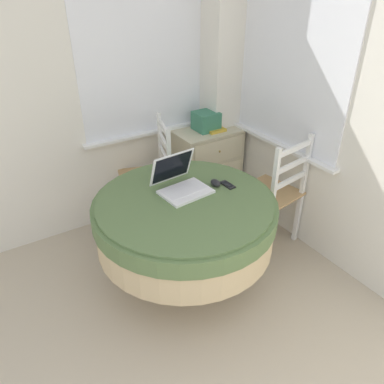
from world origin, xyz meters
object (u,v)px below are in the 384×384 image
computer_mouse (216,183)px  cell_phone (228,185)px  dining_chair_near_right_window (273,194)px  storage_box (206,121)px  dining_chair_near_back_window (150,177)px  corner_cabinet (207,167)px  round_dining_table (185,218)px  laptop (181,183)px  book_on_cabinet (214,129)px

computer_mouse → cell_phone: size_ratio=0.73×
computer_mouse → dining_chair_near_right_window: (0.58, 0.01, -0.28)m
dining_chair_near_right_window → storage_box: size_ratio=4.81×
cell_phone → dining_chair_near_right_window: dining_chair_near_right_window is taller
dining_chair_near_back_window → corner_cabinet: 0.63m
dining_chair_near_right_window → corner_cabinet: (-0.08, 0.82, -0.09)m
round_dining_table → dining_chair_near_right_window: size_ratio=1.25×
round_dining_table → storage_box: bearing=49.3°
dining_chair_near_back_window → corner_cabinet: (0.62, 0.04, -0.09)m
round_dining_table → cell_phone: (0.34, -0.00, 0.16)m
computer_mouse → dining_chair_near_right_window: bearing=1.4°
cell_phone → dining_chair_near_back_window: dining_chair_near_back_window is taller
laptop → cell_phone: laptop is taller
corner_cabinet → round_dining_table: bearing=-131.5°
round_dining_table → book_on_cabinet: size_ratio=6.68×
laptop → dining_chair_near_right_window: bearing=-4.7°
book_on_cabinet → dining_chair_near_back_window: bearing=-179.6°
round_dining_table → book_on_cabinet: (0.81, 0.83, 0.19)m
round_dining_table → computer_mouse: bearing=8.0°
computer_mouse → round_dining_table: bearing=-172.0°
computer_mouse → dining_chair_near_back_window: (-0.12, 0.79, -0.28)m
corner_cabinet → storage_box: storage_box is taller
cell_phone → storage_box: bearing=64.9°
computer_mouse → dining_chair_near_right_window: dining_chair_near_right_window is taller
corner_cabinet → storage_box: (-0.01, 0.01, 0.46)m
dining_chair_near_right_window → book_on_cabinet: size_ratio=5.36×
round_dining_table → storage_box: (0.76, 0.88, 0.26)m
dining_chair_near_right_window → round_dining_table: bearing=-176.5°
dining_chair_near_right_window → storage_box: dining_chair_near_right_window is taller
round_dining_table → computer_mouse: 0.32m
dining_chair_near_back_window → storage_box: size_ratio=4.81×
cell_phone → storage_box: (0.41, 0.88, 0.11)m
dining_chair_near_right_window → book_on_cabinet: bearing=93.0°
book_on_cabinet → corner_cabinet: bearing=135.2°
cell_phone → storage_box: storage_box is taller
dining_chair_near_right_window → corner_cabinet: size_ratio=1.28×
corner_cabinet → book_on_cabinet: (0.04, -0.04, 0.39)m
corner_cabinet → book_on_cabinet: book_on_cabinet is taller
dining_chair_near_back_window → round_dining_table: bearing=-100.0°
laptop → computer_mouse: bearing=-19.5°
dining_chair_near_right_window → corner_cabinet: dining_chair_near_right_window is taller
cell_phone → laptop: bearing=158.3°
round_dining_table → laptop: 0.24m
laptop → computer_mouse: 0.24m
cell_phone → dining_chair_near_back_window: 0.89m
book_on_cabinet → round_dining_table: bearing=-134.2°
cell_phone → dining_chair_near_right_window: (0.51, 0.05, -0.26)m
computer_mouse → dining_chair_near_right_window: 0.64m
cell_phone → computer_mouse: bearing=151.8°
storage_box → book_on_cabinet: size_ratio=1.11×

